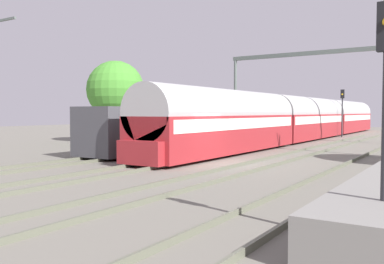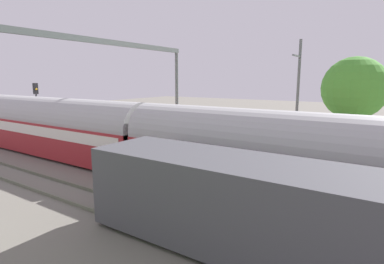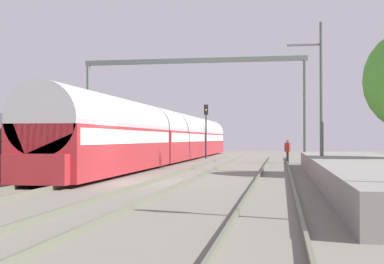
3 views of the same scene
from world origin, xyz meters
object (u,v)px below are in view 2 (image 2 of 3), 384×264
(person_crossing, at_px, (164,126))
(catenary_gantry, at_px, (104,68))
(passenger_train, at_px, (56,127))
(railway_signal_far, at_px, (37,104))
(freight_car, at_px, (290,217))

(person_crossing, distance_m, catenary_gantry, 8.56)
(passenger_train, xyz_separation_m, railway_signal_far, (1.92, 5.52, 1.16))
(passenger_train, bearing_deg, catenary_gantry, -52.85)
(freight_car, distance_m, catenary_gantry, 16.37)
(freight_car, bearing_deg, railway_signal_far, 75.01)
(passenger_train, height_order, freight_car, passenger_train)
(person_crossing, relative_size, railway_signal_far, 0.35)
(person_crossing, bearing_deg, passenger_train, 125.13)
(railway_signal_far, bearing_deg, person_crossing, -47.32)
(person_crossing, height_order, catenary_gantry, catenary_gantry)
(person_crossing, height_order, railway_signal_far, railway_signal_far)
(railway_signal_far, bearing_deg, freight_car, -104.99)
(railway_signal_far, height_order, catenary_gantry, catenary_gantry)
(catenary_gantry, bearing_deg, railway_signal_far, 91.16)
(railway_signal_far, xyz_separation_m, catenary_gantry, (0.17, -8.28, 2.79))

